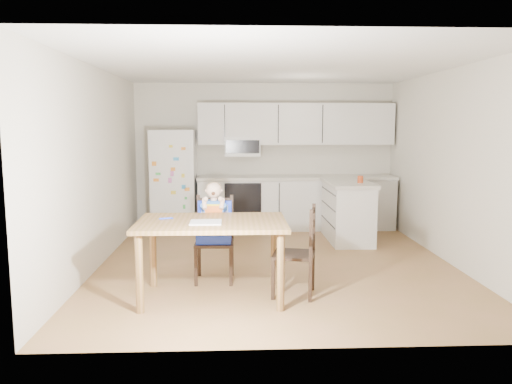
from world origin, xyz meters
The scene contains 10 objects.
room centered at (0.00, 0.48, 1.25)m, with size 4.52×5.01×2.51m.
refrigerator centered at (-1.55, 2.15, 0.85)m, with size 0.72×0.70×1.70m, color silver.
kitchen_run centered at (0.50, 2.24, 0.88)m, with size 3.37×0.62×2.15m.
kitchen_island centered at (1.21, 1.25, 0.47)m, with size 0.66×1.25×0.92m.
red_cup centered at (1.35, 1.04, 0.98)m, with size 0.09×0.09×0.11m, color #C24117.
dining_table centered at (-0.76, -1.26, 0.70)m, with size 1.52×0.97×0.81m.
napkin centered at (-0.82, -1.37, 0.82)m, with size 0.31×0.27×0.01m, color silver.
toddler_spoon centered at (-1.25, -1.15, 0.82)m, with size 0.02×0.02×0.12m, color #1A35CB.
chair_booster centered at (-0.76, -0.64, 0.69)m, with size 0.44×0.44×1.14m.
chair_side centered at (0.18, -1.23, 0.54)m, with size 0.50×0.50×0.95m.
Camera 1 is at (-0.53, -6.27, 1.78)m, focal length 35.00 mm.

